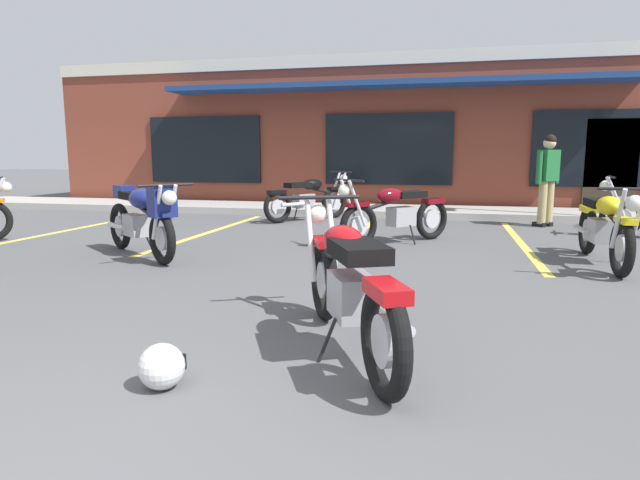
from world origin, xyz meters
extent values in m
plane|color=#515154|center=(0.00, 3.49, 0.00)|extent=(80.00, 80.00, 0.00)
cube|color=#A8A59E|center=(0.00, 10.74, 0.07)|extent=(22.00, 1.80, 0.14)
cube|color=brown|center=(0.00, 14.90, 1.86)|extent=(17.93, 6.14, 3.72)
cube|color=beige|center=(0.00, 11.80, 3.57)|extent=(17.93, 0.06, 0.30)
cube|color=black|center=(-4.78, 11.79, 1.45)|extent=(3.06, 0.06, 1.70)
cube|color=black|center=(0.00, 11.79, 1.45)|extent=(3.06, 0.06, 1.70)
cube|color=black|center=(4.78, 11.79, 1.45)|extent=(3.06, 0.06, 1.70)
cube|color=#33281E|center=(4.93, 11.79, 1.05)|extent=(1.10, 0.06, 2.10)
cube|color=navy|center=(0.00, 11.38, 2.92)|extent=(10.76, 0.90, 0.12)
cube|color=#DBCC4C|center=(-5.03, 7.14, 0.00)|extent=(0.12, 4.80, 0.01)
cube|color=#DBCC4C|center=(-2.52, 7.14, 0.00)|extent=(0.12, 4.80, 0.01)
cube|color=#DBCC4C|center=(0.00, 7.14, 0.00)|extent=(0.12, 4.80, 0.01)
cube|color=#DBCC4C|center=(2.52, 7.14, 0.00)|extent=(0.12, 4.80, 0.01)
torus|color=black|center=(1.10, 1.45, 0.32)|extent=(0.37, 0.62, 0.64)
cylinder|color=#B7B7BC|center=(1.10, 1.45, 0.32)|extent=(0.18, 0.29, 0.29)
torus|color=black|center=(0.48, 2.75, 0.32)|extent=(0.37, 0.62, 0.64)
cylinder|color=#B7B7BC|center=(0.48, 2.75, 0.32)|extent=(0.18, 0.29, 0.29)
cylinder|color=silver|center=(0.36, 2.80, 0.64)|extent=(0.18, 0.31, 0.66)
cylinder|color=silver|center=(0.52, 2.88, 0.64)|extent=(0.18, 0.31, 0.66)
cylinder|color=black|center=(0.40, 2.92, 0.96)|extent=(0.61, 0.31, 0.03)
sphere|color=silver|center=(0.37, 2.99, 0.82)|extent=(0.23, 0.23, 0.17)
cube|color=#B70F14|center=(0.46, 2.79, 0.62)|extent=(0.28, 0.39, 0.06)
cube|color=#9E9EA3|center=(0.83, 2.03, 0.40)|extent=(0.39, 0.46, 0.28)
cylinder|color=silver|center=(1.11, 1.76, 0.36)|extent=(0.30, 0.53, 0.07)
cylinder|color=black|center=(0.74, 2.21, 0.64)|extent=(0.46, 0.87, 0.26)
ellipsoid|color=#B70F14|center=(0.73, 2.23, 0.72)|extent=(0.44, 0.55, 0.22)
cube|color=black|center=(0.89, 1.91, 0.72)|extent=(0.48, 0.59, 0.10)
cube|color=#B70F14|center=(1.11, 1.44, 0.60)|extent=(0.30, 0.39, 0.08)
cylinder|color=black|center=(0.69, 1.89, 0.14)|extent=(0.13, 0.08, 0.29)
torus|color=black|center=(-3.02, 5.28, 0.32)|extent=(0.57, 0.47, 0.64)
cylinder|color=#B7B7BC|center=(-3.02, 5.28, 0.32)|extent=(0.27, 0.22, 0.29)
torus|color=black|center=(-1.87, 4.41, 0.32)|extent=(0.57, 0.47, 0.64)
cylinder|color=#B7B7BC|center=(-1.87, 4.41, 0.32)|extent=(0.27, 0.22, 0.29)
cylinder|color=silver|center=(-1.74, 4.42, 0.64)|extent=(0.28, 0.23, 0.66)
cylinder|color=silver|center=(-1.85, 4.27, 0.64)|extent=(0.28, 0.23, 0.66)
cylinder|color=black|center=(-1.73, 4.30, 0.96)|extent=(0.43, 0.54, 0.03)
sphere|color=silver|center=(-1.67, 4.25, 0.82)|extent=(0.24, 0.24, 0.17)
cube|color=navy|center=(-1.84, 4.38, 0.62)|extent=(0.37, 0.33, 0.06)
cube|color=#9E9EA3|center=(-2.51, 4.89, 0.40)|extent=(0.46, 0.43, 0.28)
cylinder|color=silver|center=(-2.89, 5.01, 0.36)|extent=(0.48, 0.39, 0.07)
cylinder|color=black|center=(-2.35, 4.77, 0.64)|extent=(0.78, 0.62, 0.26)
ellipsoid|color=navy|center=(-2.32, 4.75, 0.76)|extent=(0.60, 0.55, 0.26)
cube|color=navy|center=(-1.83, 4.37, 0.76)|extent=(0.36, 0.37, 0.36)
cube|color=black|center=(-2.59, 4.95, 0.78)|extent=(0.46, 0.43, 0.10)
cube|color=navy|center=(-2.83, 5.14, 0.82)|extent=(0.38, 0.35, 0.16)
cylinder|color=black|center=(-2.46, 5.08, 0.14)|extent=(0.10, 0.12, 0.29)
torus|color=black|center=(4.14, 8.08, 0.32)|extent=(0.65, 0.19, 0.64)
cylinder|color=#B7B7BC|center=(4.14, 8.08, 0.32)|extent=(0.29, 0.10, 0.29)
cylinder|color=silver|center=(4.02, 8.00, 0.64)|extent=(0.33, 0.09, 0.66)
cylinder|color=silver|center=(4.05, 8.18, 0.64)|extent=(0.33, 0.09, 0.66)
cylinder|color=black|center=(3.96, 8.11, 0.96)|extent=(0.12, 0.66, 0.03)
sphere|color=silver|center=(3.88, 8.12, 0.82)|extent=(0.19, 0.19, 0.17)
cube|color=silver|center=(4.10, 8.09, 0.62)|extent=(0.38, 0.19, 0.06)
torus|color=black|center=(-1.76, 8.54, 0.32)|extent=(0.47, 0.57, 0.64)
cylinder|color=#B7B7BC|center=(-1.76, 8.54, 0.32)|extent=(0.22, 0.27, 0.29)
torus|color=black|center=(-0.88, 9.68, 0.32)|extent=(0.47, 0.57, 0.64)
cylinder|color=#B7B7BC|center=(-0.88, 9.68, 0.32)|extent=(0.22, 0.27, 0.29)
cylinder|color=silver|center=(-0.89, 9.82, 0.64)|extent=(0.23, 0.28, 0.66)
cylinder|color=silver|center=(-0.75, 9.71, 0.64)|extent=(0.23, 0.28, 0.66)
cylinder|color=black|center=(-0.77, 9.82, 0.96)|extent=(0.54, 0.43, 0.03)
sphere|color=silver|center=(-0.73, 9.89, 0.82)|extent=(0.24, 0.24, 0.17)
cube|color=black|center=(-0.86, 9.71, 0.62)|extent=(0.33, 0.37, 0.06)
cube|color=#9E9EA3|center=(-1.37, 9.05, 0.40)|extent=(0.43, 0.46, 0.28)
cylinder|color=silver|center=(-1.48, 8.67, 0.36)|extent=(0.39, 0.48, 0.07)
cylinder|color=black|center=(-1.25, 9.20, 0.64)|extent=(0.62, 0.79, 0.26)
ellipsoid|color=black|center=(-1.24, 9.22, 0.72)|extent=(0.50, 0.54, 0.22)
cube|color=black|center=(-1.45, 8.93, 0.72)|extent=(0.54, 0.58, 0.10)
cube|color=black|center=(-1.77, 8.52, 0.60)|extent=(0.35, 0.38, 0.08)
cylinder|color=black|center=(-1.55, 9.10, 0.14)|extent=(0.12, 0.10, 0.29)
sphere|color=silver|center=(-5.13, 5.56, 0.82)|extent=(0.24, 0.24, 0.17)
torus|color=black|center=(1.19, 7.16, 0.32)|extent=(0.51, 0.54, 0.64)
cylinder|color=#B7B7BC|center=(1.19, 7.16, 0.32)|extent=(0.24, 0.25, 0.29)
torus|color=black|center=(0.22, 6.11, 0.32)|extent=(0.51, 0.54, 0.64)
cylinder|color=#B7B7BC|center=(0.22, 6.11, 0.32)|extent=(0.24, 0.25, 0.29)
cylinder|color=silver|center=(0.21, 5.97, 0.64)|extent=(0.25, 0.27, 0.66)
cylinder|color=silver|center=(0.08, 6.09, 0.64)|extent=(0.25, 0.27, 0.66)
cylinder|color=black|center=(0.09, 5.97, 0.96)|extent=(0.51, 0.47, 0.03)
sphere|color=silver|center=(0.04, 5.92, 0.82)|extent=(0.24, 0.24, 0.17)
cube|color=maroon|center=(0.19, 6.08, 0.62)|extent=(0.35, 0.36, 0.06)
cube|color=#9E9EA3|center=(0.76, 6.69, 0.40)|extent=(0.45, 0.46, 0.28)
cylinder|color=silver|center=(0.91, 7.06, 0.36)|extent=(0.42, 0.45, 0.07)
cylinder|color=black|center=(0.62, 6.55, 0.64)|extent=(0.68, 0.73, 0.26)
ellipsoid|color=maroon|center=(0.61, 6.53, 0.72)|extent=(0.52, 0.53, 0.22)
cube|color=black|center=(0.86, 6.80, 0.72)|extent=(0.56, 0.57, 0.10)
cube|color=maroon|center=(1.21, 7.18, 0.60)|extent=(0.36, 0.37, 0.08)
cylinder|color=black|center=(0.94, 6.62, 0.14)|extent=(0.12, 0.11, 0.29)
torus|color=black|center=(3.24, 6.35, 0.32)|extent=(0.10, 0.64, 0.64)
cylinder|color=#B7B7BC|center=(3.24, 6.35, 0.32)|extent=(0.06, 0.29, 0.29)
torus|color=black|center=(3.24, 4.91, 0.32)|extent=(0.10, 0.64, 0.64)
cylinder|color=#B7B7BC|center=(3.24, 4.91, 0.32)|extent=(0.06, 0.29, 0.29)
cylinder|color=silver|center=(3.33, 4.81, 0.64)|extent=(0.04, 0.32, 0.66)
cylinder|color=silver|center=(3.15, 4.81, 0.64)|extent=(0.04, 0.32, 0.66)
cylinder|color=black|center=(3.24, 4.73, 0.96)|extent=(0.66, 0.03, 0.03)
sphere|color=silver|center=(3.24, 4.65, 0.82)|extent=(0.17, 0.17, 0.17)
cube|color=yellow|center=(3.24, 4.87, 0.62)|extent=(0.14, 0.36, 0.06)
cube|color=#9E9EA3|center=(3.24, 5.71, 0.40)|extent=(0.24, 0.40, 0.28)
cylinder|color=silver|center=(3.10, 6.08, 0.36)|extent=(0.07, 0.55, 0.07)
cylinder|color=black|center=(3.24, 5.51, 0.64)|extent=(0.06, 0.94, 0.26)
ellipsoid|color=yellow|center=(3.24, 5.49, 0.72)|extent=(0.26, 0.48, 0.22)
cube|color=black|center=(3.24, 5.85, 0.72)|extent=(0.28, 0.52, 0.10)
cube|color=yellow|center=(3.24, 6.37, 0.60)|extent=(0.16, 0.36, 0.08)
cylinder|color=black|center=(3.42, 5.78, 0.14)|extent=(0.13, 0.02, 0.29)
cube|color=black|center=(3.09, 9.17, 0.04)|extent=(0.24, 0.24, 0.08)
cube|color=black|center=(3.24, 9.31, 0.04)|extent=(0.24, 0.24, 0.08)
cylinder|color=tan|center=(3.12, 9.14, 0.46)|extent=(0.21, 0.21, 0.80)
cylinder|color=tan|center=(3.26, 9.28, 0.46)|extent=(0.21, 0.21, 0.80)
cube|color=#1E6633|center=(3.19, 9.21, 1.12)|extent=(0.43, 0.42, 0.56)
cylinder|color=#1E6633|center=(3.01, 9.03, 1.08)|extent=(0.14, 0.14, 0.58)
cylinder|color=#1E6633|center=(3.37, 9.38, 1.08)|extent=(0.14, 0.14, 0.58)
sphere|color=beige|center=(3.19, 9.21, 1.52)|extent=(0.31, 0.31, 0.22)
sphere|color=black|center=(3.20, 9.20, 1.57)|extent=(0.30, 0.30, 0.21)
sphere|color=silver|center=(-0.12, 1.29, 0.13)|extent=(0.26, 0.26, 0.26)
cube|color=black|center=(-0.12, 1.39, 0.12)|extent=(0.18, 0.03, 0.09)
camera|label=1|loc=(1.39, -1.26, 1.29)|focal=29.92mm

